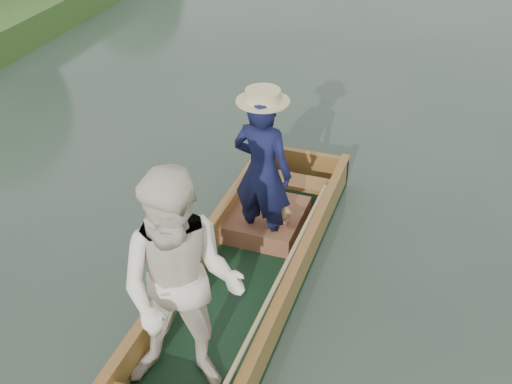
% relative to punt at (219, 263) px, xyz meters
% --- Properties ---
extents(ground, '(120.00, 120.00, 0.00)m').
position_rel_punt_xyz_m(ground, '(0.02, 0.32, -0.78)').
color(ground, '#283D30').
rests_on(ground, ground).
extents(punt, '(1.15, 5.00, 2.12)m').
position_rel_punt_xyz_m(punt, '(0.00, 0.00, 0.00)').
color(punt, black).
rests_on(punt, ground).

